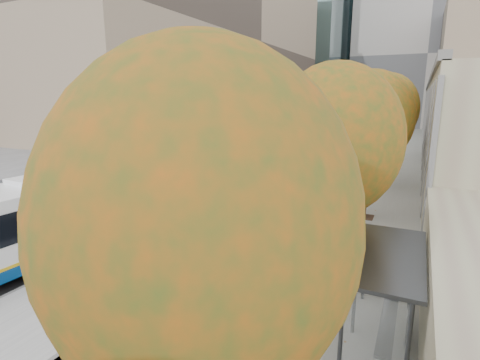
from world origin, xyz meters
The scene contains 11 objects.
bus_platform centered at (-3.88, 35.00, 0.07)m, with size 4.25×150.00×0.15m, color #A3A3A3.
sidewalk centered at (4.12, 35.00, 0.04)m, with size 4.75×150.00×0.08m, color gray.
building_midrise centered at (-22.50, 41.00, 12.50)m, with size 24.00×46.00×25.00m, color gray.
building_far_block centered at (6.00, 96.00, 15.00)m, with size 30.00×18.00×30.00m, color #ACA5A0.
bus_shelter centered at (5.69, 10.96, 2.19)m, with size 1.90×4.40×2.53m.
tree_b centered at (3.60, 5.00, 5.04)m, with size 4.00×4.00×6.97m.
tree_c centered at (3.60, 13.00, 5.25)m, with size 4.20×4.20×7.28m.
tree_d centered at (3.60, 22.00, 5.47)m, with size 4.40×4.40×7.60m.
tree_e centered at (3.60, 31.00, 5.69)m, with size 4.60×4.60×7.92m.
bus_far centered at (-7.68, 28.23, 1.58)m, with size 3.41×17.42×2.89m.
distant_car centered at (-7.58, 59.65, 0.64)m, with size 1.50×3.73×1.27m, color #BBBBBB.
Camera 1 is at (5.99, 1.16, 6.59)m, focal length 28.00 mm.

